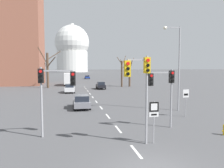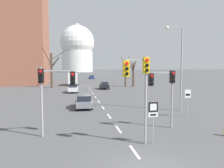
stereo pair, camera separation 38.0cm
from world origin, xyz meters
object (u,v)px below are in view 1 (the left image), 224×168
at_px(traffic_signal_centre_tall, 140,78).
at_px(speed_limit_sign, 186,98).
at_px(sedan_near_right, 87,77).
at_px(sedan_mid_centre, 70,88).
at_px(traffic_signal_near_right, 164,84).
at_px(street_lamp_right, 177,60).
at_px(sedan_far_right, 82,102).
at_px(traffic_signal_near_left, 53,84).
at_px(route_sign_post, 154,115).
at_px(delivery_truck, 69,79).
at_px(sedan_far_left, 101,85).
at_px(sedan_near_left, 71,77).

relative_size(traffic_signal_centre_tall, speed_limit_sign, 2.03).
xyz_separation_m(sedan_near_right, sedan_mid_centre, (-7.09, -46.40, 0.06)).
height_order(traffic_signal_near_right, sedan_near_right, traffic_signal_near_right).
xyz_separation_m(street_lamp_right, sedan_far_right, (-9.97, 3.36, -4.68)).
height_order(traffic_signal_near_left, route_sign_post, traffic_signal_near_left).
height_order(route_sign_post, street_lamp_right, street_lamp_right).
distance_m(traffic_signal_near_left, delivery_truck, 42.27).
distance_m(traffic_signal_centre_tall, traffic_signal_near_right, 4.32).
xyz_separation_m(traffic_signal_near_right, sedan_near_right, (0.02, 71.65, -2.69)).
distance_m(speed_limit_sign, sedan_near_right, 68.60).
bearing_deg(route_sign_post, sedan_far_left, 87.25).
relative_size(traffic_signal_centre_tall, route_sign_post, 2.05).
relative_size(sedan_near_left, sedan_far_left, 0.99).
height_order(traffic_signal_near_right, delivery_truck, traffic_signal_near_right).
bearing_deg(traffic_signal_near_right, traffic_signal_centre_tall, -133.81).
xyz_separation_m(sedan_far_left, sedan_far_right, (-5.34, -21.28, -0.04)).
bearing_deg(delivery_truck, traffic_signal_near_right, -80.25).
xyz_separation_m(sedan_near_left, sedan_near_right, (6.43, -1.55, -0.07)).
height_order(route_sign_post, sedan_far_right, route_sign_post).
bearing_deg(traffic_signal_near_right, traffic_signal_near_left, -176.45).
height_order(sedan_near_right, sedan_far_left, sedan_far_left).
height_order(sedan_far_right, delivery_truck, delivery_truck).
relative_size(route_sign_post, sedan_near_left, 0.68).
height_order(route_sign_post, sedan_mid_centre, route_sign_post).
bearing_deg(sedan_near_right, traffic_signal_near_right, -90.02).
height_order(traffic_signal_near_right, sedan_far_right, traffic_signal_near_right).
bearing_deg(traffic_signal_near_left, sedan_near_left, 88.56).
bearing_deg(delivery_truck, sedan_mid_centre, -89.65).
distance_m(traffic_signal_near_right, street_lamp_right, 7.67).
distance_m(route_sign_post, sedan_near_right, 74.79).
bearing_deg(sedan_mid_centre, sedan_far_left, 39.67).
distance_m(traffic_signal_near_left, sedan_near_left, 73.79).
bearing_deg(sedan_near_right, speed_limit_sign, -86.94).
distance_m(traffic_signal_near_right, sedan_near_right, 71.70).
distance_m(traffic_signal_centre_tall, route_sign_post, 2.45).
xyz_separation_m(traffic_signal_near_left, sedan_mid_centre, (1.18, 25.76, -2.77)).
relative_size(sedan_near_left, sedan_far_right, 0.91).
bearing_deg(sedan_far_right, street_lamp_right, -18.60).
distance_m(speed_limit_sign, sedan_mid_centre, 24.59).
relative_size(sedan_far_left, sedan_far_right, 0.92).
height_order(street_lamp_right, sedan_far_left, street_lamp_right).
height_order(route_sign_post, sedan_near_right, route_sign_post).
distance_m(route_sign_post, delivery_truck, 45.09).
relative_size(traffic_signal_near_left, speed_limit_sign, 1.78).
xyz_separation_m(speed_limit_sign, sedan_mid_centre, (-10.75, 22.09, -0.98)).
xyz_separation_m(traffic_signal_centre_tall, traffic_signal_near_left, (-5.29, 2.57, -0.50)).
xyz_separation_m(traffic_signal_centre_tall, sedan_near_right, (2.98, 74.73, -3.33)).
bearing_deg(speed_limit_sign, traffic_signal_near_right, -139.40).
bearing_deg(sedan_near_left, speed_limit_sign, -81.80).
distance_m(traffic_signal_near_right, sedan_far_right, 11.41).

